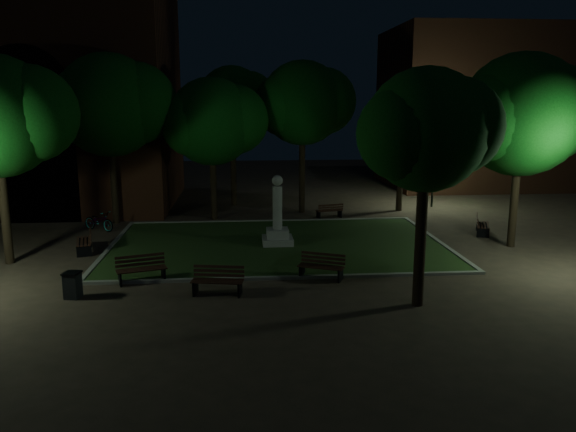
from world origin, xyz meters
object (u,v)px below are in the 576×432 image
bench_near_right (322,267)px  bench_left_side (86,242)px  bicycle (99,221)px  monument (278,225)px  bench_right_side (481,225)px  bench_west_near (141,270)px  bench_near_left (218,281)px  bench_far_side (330,211)px  trash_bin (73,285)px

bench_near_right → bench_left_side: bench_left_side is taller
bench_near_right → bicycle: size_ratio=0.95×
monument → bench_right_side: size_ratio=1.76×
bench_west_near → bench_right_side: (15.74, 6.32, -0.02)m
bench_near_right → bench_left_side: size_ratio=0.95×
bench_near_left → bench_right_side: bearing=41.4°
bench_far_side → bicycle: 12.56m
monument → bench_left_side: monument is taller
bench_west_near → bench_right_side: size_ratio=1.05×
monument → bench_west_near: bearing=-137.4°
bench_west_near → bench_left_side: bench_left_side is taller
monument → bench_left_side: 8.57m
monument → bench_left_side: bearing=-176.6°
bench_near_right → bench_far_side: (2.06, 11.06, -0.06)m
bench_right_side → bench_left_side: bearing=117.8°
bench_near_left → bench_far_side: bench_near_left is taller
bench_far_side → bicycle: size_ratio=0.83×
bench_near_left → bench_near_right: bench_near_left is taller
bench_near_left → bench_left_side: bench_left_side is taller
monument → bicycle: 9.78m
monument → bench_near_left: monument is taller
bench_near_left → bench_west_near: size_ratio=0.98×
monument → trash_bin: monument is taller
bench_near_left → bench_far_side: 13.82m
trash_bin → bench_near_left: bearing=-0.3°
bench_west_near → bicycle: bicycle is taller
monument → bicycle: monument is taller
bench_left_side → bench_right_side: bench_left_side is taller
bench_left_side → bicycle: size_ratio=1.00×
bench_near_right → bicycle: (-10.32, 8.91, 0.06)m
bench_near_right → bench_right_side: 11.13m
bench_west_near → bench_far_side: bearing=33.2°
trash_bin → bicycle: bearing=98.8°
bench_near_right → bench_right_side: bench_near_right is taller
bench_near_left → bench_left_side: 8.55m
bench_far_side → trash_bin: trash_bin is taller
bench_far_side → trash_bin: 16.49m
bench_left_side → bench_near_left: bearing=30.6°
monument → bench_near_right: monument is taller
bench_west_near → bench_left_side: (-3.17, 4.44, 0.00)m
bench_far_side → bicycle: bicycle is taller
bicycle → bench_near_left: bearing=-115.9°
monument → bicycle: size_ratio=1.67×
bench_west_near → bench_near_left: bearing=-47.3°
monument → bench_near_right: bearing=-75.5°
monument → bench_right_side: (10.37, 1.37, -0.51)m
bench_near_left → bench_far_side: (5.88, 12.51, -0.07)m
bench_west_near → bench_right_side: 16.96m
bench_west_near → bench_far_side: bench_west_near is taller
bench_left_side → trash_bin: (1.15, -6.02, -0.01)m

